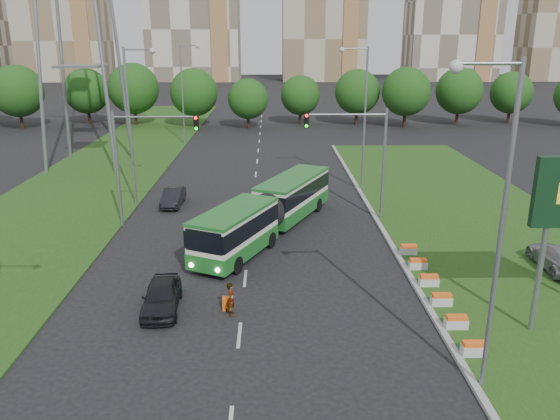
{
  "coord_description": "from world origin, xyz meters",
  "views": [
    {
      "loc": [
        -1.59,
        -27.41,
        12.52
      ],
      "look_at": [
        -1.01,
        4.19,
        2.6
      ],
      "focal_mm": 35.0,
      "sensor_mm": 36.0,
      "label": 1
    }
  ],
  "objects_px": {
    "shopping_trolley": "(227,304)",
    "car_median": "(559,257)",
    "articulated_bus": "(264,211)",
    "pedestrian": "(231,299)",
    "car_left_far": "(173,197)",
    "traffic_mast_left": "(140,151)",
    "traffic_mast_median": "(362,147)",
    "car_left_near": "(162,296)"
  },
  "relations": [
    {
      "from": "car_left_near",
      "to": "shopping_trolley",
      "type": "bearing_deg",
      "value": -5.15
    },
    {
      "from": "car_left_far",
      "to": "pedestrian",
      "type": "relative_size",
      "value": 2.48
    },
    {
      "from": "car_left_far",
      "to": "shopping_trolley",
      "type": "height_order",
      "value": "car_left_far"
    },
    {
      "from": "pedestrian",
      "to": "shopping_trolley",
      "type": "bearing_deg",
      "value": 30.44
    },
    {
      "from": "shopping_trolley",
      "to": "pedestrian",
      "type": "bearing_deg",
      "value": -61.54
    },
    {
      "from": "traffic_mast_left",
      "to": "articulated_bus",
      "type": "xyz_separation_m",
      "value": [
        8.39,
        -1.81,
        -3.72
      ]
    },
    {
      "from": "traffic_mast_left",
      "to": "pedestrian",
      "type": "height_order",
      "value": "traffic_mast_left"
    },
    {
      "from": "car_left_far",
      "to": "car_median",
      "type": "xyz_separation_m",
      "value": [
        23.78,
        -13.31,
        0.19
      ]
    },
    {
      "from": "car_left_near",
      "to": "pedestrian",
      "type": "height_order",
      "value": "pedestrian"
    },
    {
      "from": "shopping_trolley",
      "to": "car_median",
      "type": "bearing_deg",
      "value": 13.43
    },
    {
      "from": "car_left_far",
      "to": "shopping_trolley",
      "type": "relative_size",
      "value": 6.12
    },
    {
      "from": "traffic_mast_median",
      "to": "car_median",
      "type": "xyz_separation_m",
      "value": [
        9.75,
        -9.43,
        -4.48
      ]
    },
    {
      "from": "car_left_far",
      "to": "shopping_trolley",
      "type": "bearing_deg",
      "value": -71.61
    },
    {
      "from": "car_median",
      "to": "pedestrian",
      "type": "relative_size",
      "value": 3.01
    },
    {
      "from": "car_median",
      "to": "pedestrian",
      "type": "distance_m",
      "value": 18.6
    },
    {
      "from": "car_left_near",
      "to": "shopping_trolley",
      "type": "relative_size",
      "value": 6.33
    },
    {
      "from": "traffic_mast_median",
      "to": "car_median",
      "type": "distance_m",
      "value": 14.28
    },
    {
      "from": "traffic_mast_left",
      "to": "traffic_mast_median",
      "type": "bearing_deg",
      "value": 3.77
    },
    {
      "from": "traffic_mast_median",
      "to": "car_left_near",
      "type": "height_order",
      "value": "traffic_mast_median"
    },
    {
      "from": "traffic_mast_median",
      "to": "car_median",
      "type": "height_order",
      "value": "traffic_mast_median"
    },
    {
      "from": "articulated_bus",
      "to": "car_median",
      "type": "distance_m",
      "value": 17.81
    },
    {
      "from": "traffic_mast_median",
      "to": "car_left_far",
      "type": "xyz_separation_m",
      "value": [
        -14.03,
        3.89,
        -4.68
      ]
    },
    {
      "from": "car_left_near",
      "to": "car_median",
      "type": "distance_m",
      "value": 21.77
    },
    {
      "from": "car_median",
      "to": "shopping_trolley",
      "type": "distance_m",
      "value": 18.74
    },
    {
      "from": "articulated_bus",
      "to": "pedestrian",
      "type": "xyz_separation_m",
      "value": [
        -1.48,
        -11.3,
        -0.81
      ]
    },
    {
      "from": "car_median",
      "to": "shopping_trolley",
      "type": "bearing_deg",
      "value": 14.29
    },
    {
      "from": "pedestrian",
      "to": "traffic_mast_left",
      "type": "bearing_deg",
      "value": 30.21
    },
    {
      "from": "car_left_near",
      "to": "pedestrian",
      "type": "distance_m",
      "value": 3.43
    },
    {
      "from": "traffic_mast_left",
      "to": "shopping_trolley",
      "type": "xyz_separation_m",
      "value": [
        6.65,
        -12.63,
        -5.02
      ]
    },
    {
      "from": "traffic_mast_median",
      "to": "pedestrian",
      "type": "height_order",
      "value": "traffic_mast_median"
    },
    {
      "from": "traffic_mast_median",
      "to": "car_left_near",
      "type": "bearing_deg",
      "value": -130.64
    },
    {
      "from": "pedestrian",
      "to": "shopping_trolley",
      "type": "relative_size",
      "value": 2.46
    },
    {
      "from": "car_left_near",
      "to": "shopping_trolley",
      "type": "height_order",
      "value": "car_left_near"
    },
    {
      "from": "car_left_near",
      "to": "pedestrian",
      "type": "bearing_deg",
      "value": -13.09
    },
    {
      "from": "articulated_bus",
      "to": "shopping_trolley",
      "type": "xyz_separation_m",
      "value": [
        -1.74,
        -10.82,
        -1.3
      ]
    },
    {
      "from": "traffic_mast_median",
      "to": "articulated_bus",
      "type": "xyz_separation_m",
      "value": [
        -6.77,
        -2.81,
        -3.72
      ]
    },
    {
      "from": "traffic_mast_left",
      "to": "car_left_far",
      "type": "relative_size",
      "value": 1.96
    },
    {
      "from": "traffic_mast_left",
      "to": "shopping_trolley",
      "type": "height_order",
      "value": "traffic_mast_left"
    },
    {
      "from": "car_left_far",
      "to": "car_median",
      "type": "height_order",
      "value": "car_median"
    },
    {
      "from": "car_median",
      "to": "shopping_trolley",
      "type": "height_order",
      "value": "car_median"
    },
    {
      "from": "car_median",
      "to": "pedestrian",
      "type": "bearing_deg",
      "value": 15.91
    },
    {
      "from": "car_left_near",
      "to": "car_left_far",
      "type": "distance_m",
      "value": 17.6
    }
  ]
}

